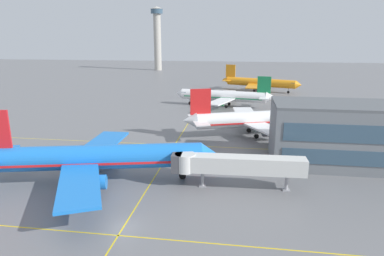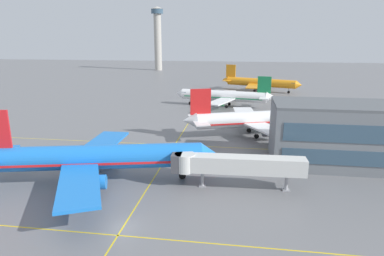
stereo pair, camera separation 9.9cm
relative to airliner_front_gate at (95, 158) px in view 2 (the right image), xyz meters
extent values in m
plane|color=slate|center=(9.26, -12.97, -4.35)|extent=(600.00, 600.00, 0.00)
cylinder|color=blue|center=(0.56, 0.13, 0.08)|extent=(34.60, 11.73, 4.10)
cone|color=blue|center=(18.78, 4.31, 0.08)|extent=(3.64, 4.55, 4.02)
cube|color=blue|center=(-16.48, -0.46, 0.51)|extent=(4.63, 6.25, 0.26)
cube|color=blue|center=(1.57, -9.06, -0.57)|extent=(11.92, 17.06, 0.43)
cube|color=blue|center=(-2.54, 8.84, -0.57)|extent=(5.88, 16.29, 0.43)
cylinder|color=blue|center=(2.03, -5.30, -1.98)|extent=(4.09, 3.03, 2.27)
cylinder|color=blue|center=(-0.48, 5.65, -1.98)|extent=(4.09, 3.03, 2.27)
cube|color=#385166|center=(16.35, 3.76, 0.67)|extent=(2.74, 4.12, 0.76)
cube|color=red|center=(0.56, 0.13, -0.44)|extent=(31.92, 11.16, 0.39)
cylinder|color=#99999E|center=(14.25, 3.27, -2.57)|extent=(0.30, 0.30, 1.78)
cylinder|color=black|center=(14.25, 3.27, -3.76)|extent=(1.27, 0.74, 1.19)
cylinder|color=#99999E|center=(-0.91, -3.09, -2.57)|extent=(0.30, 0.30, 1.78)
cylinder|color=black|center=(-0.91, -3.09, -3.76)|extent=(1.27, 0.74, 1.19)
cylinder|color=#99999E|center=(-2.17, 2.38, -2.57)|extent=(0.30, 0.30, 1.78)
cylinder|color=black|center=(-2.17, 2.38, -3.76)|extent=(1.27, 0.74, 1.19)
cylinder|color=white|center=(28.99, 32.68, -0.15)|extent=(32.30, 14.35, 3.90)
cone|color=white|center=(45.77, 38.44, -0.15)|extent=(3.76, 4.48, 3.82)
cone|color=white|center=(11.92, 26.82, 0.26)|extent=(4.31, 4.57, 3.70)
cube|color=red|center=(14.44, 27.68, 4.67)|extent=(4.78, 1.95, 6.15)
cube|color=white|center=(14.96, 24.61, 0.26)|extent=(4.84, 6.11, 0.25)
cube|color=white|center=(12.96, 30.43, 0.26)|extent=(4.84, 6.11, 0.25)
cube|color=white|center=(30.86, 24.10, -0.76)|extent=(12.49, 15.94, 0.41)
cube|color=white|center=(25.19, 40.59, -0.76)|extent=(7.16, 15.92, 0.41)
cylinder|color=#4C4C51|center=(30.92, 27.70, -2.10)|extent=(4.00, 3.17, 2.15)
cylinder|color=#4C4C51|center=(27.46, 37.79, -2.10)|extent=(4.00, 3.17, 2.15)
cube|color=#385166|center=(43.54, 37.68, 0.42)|extent=(2.91, 3.99, 0.72)
cube|color=red|center=(28.99, 32.68, -0.63)|extent=(29.83, 13.53, 0.37)
cylinder|color=#99999E|center=(41.60, 37.01, -2.66)|extent=(0.29, 0.29, 1.69)
cylinder|color=black|center=(41.60, 37.01, -3.79)|extent=(1.22, 0.80, 1.13)
cylinder|color=#99999E|center=(27.92, 29.49, -2.66)|extent=(0.29, 0.29, 1.69)
cylinder|color=black|center=(27.92, 29.49, -3.79)|extent=(1.22, 0.80, 1.13)
cylinder|color=#99999E|center=(26.19, 34.54, -2.66)|extent=(0.29, 0.29, 1.69)
cylinder|color=black|center=(26.19, 34.54, -3.79)|extent=(1.22, 0.80, 1.13)
cylinder|color=white|center=(17.62, 67.19, -0.52)|extent=(30.10, 8.26, 3.55)
cone|color=white|center=(1.65, 69.76, -0.52)|extent=(2.95, 3.82, 3.48)
cone|color=white|center=(33.87, 64.58, -0.14)|extent=(3.49, 3.81, 3.38)
cube|color=#197F47|center=(31.47, 64.96, 3.88)|extent=(4.48, 1.04, 5.61)
cube|color=white|center=(32.37, 67.66, -0.14)|extent=(3.73, 5.28, 0.22)
cube|color=white|center=(31.48, 62.12, -0.14)|extent=(3.73, 5.28, 0.22)
cube|color=white|center=(19.80, 74.89, -1.08)|extent=(5.56, 14.25, 0.37)
cube|color=white|center=(17.28, 59.20, -1.08)|extent=(9.59, 14.83, 0.37)
cylinder|color=#2D9956|center=(18.21, 72.02, -2.29)|extent=(3.45, 2.44, 1.96)
cylinder|color=#2D9956|center=(16.66, 62.42, -2.29)|extent=(3.45, 2.44, 1.96)
cube|color=#385166|center=(3.77, 69.42, 0.00)|extent=(2.18, 3.49, 0.65)
cube|color=#197F47|center=(17.62, 67.19, -0.96)|extent=(27.75, 7.91, 0.34)
cylinder|color=#99999E|center=(5.62, 69.12, -2.81)|extent=(0.26, 0.26, 1.54)
cylinder|color=black|center=(5.62, 69.12, -3.84)|extent=(1.08, 0.58, 1.03)
cylinder|color=#99999E|center=(19.85, 69.29, -2.81)|extent=(0.26, 0.26, 1.54)
cylinder|color=black|center=(19.85, 69.29, -3.84)|extent=(1.08, 0.58, 1.03)
cylinder|color=#99999E|center=(19.08, 64.49, -2.81)|extent=(0.26, 0.26, 1.54)
cylinder|color=black|center=(19.08, 64.49, -3.84)|extent=(1.08, 0.58, 1.03)
cylinder|color=orange|center=(32.45, 103.64, -0.41)|extent=(30.28, 13.49, 3.65)
cone|color=orange|center=(48.17, 98.21, -0.41)|extent=(3.53, 4.20, 3.58)
cone|color=orange|center=(16.45, 109.16, -0.02)|extent=(4.04, 4.29, 3.47)
cube|color=orange|center=(18.81, 108.34, 4.11)|extent=(4.48, 1.83, 5.77)
cube|color=orange|center=(17.42, 105.77, -0.02)|extent=(4.54, 5.73, 0.23)
cube|color=orange|center=(19.30, 111.23, -0.02)|extent=(4.54, 5.73, 0.23)
cube|color=orange|center=(28.87, 96.23, -0.99)|extent=(6.73, 14.93, 0.38)
cube|color=orange|center=(34.21, 111.68, -0.99)|extent=(11.72, 14.94, 0.38)
cylinder|color=#333338|center=(31.00, 98.85, -2.24)|extent=(3.75, 2.98, 2.02)
cylinder|color=#333338|center=(34.26, 108.30, -2.24)|extent=(3.75, 2.98, 2.02)
cube|color=#385166|center=(46.08, 98.93, 0.12)|extent=(2.73, 3.74, 0.67)
cube|color=orange|center=(32.45, 103.64, -0.87)|extent=(27.96, 12.73, 0.35)
cylinder|color=#99999E|center=(44.26, 99.56, -2.77)|extent=(0.27, 0.27, 1.59)
cylinder|color=black|center=(44.26, 99.56, -3.82)|extent=(1.14, 0.75, 1.06)
cylinder|color=#99999E|center=(29.81, 101.90, -2.77)|extent=(0.27, 0.27, 1.59)
cylinder|color=black|center=(29.81, 101.90, -3.82)|extent=(1.14, 0.75, 1.06)
cylinder|color=#99999E|center=(31.45, 106.63, -2.77)|extent=(0.27, 0.27, 1.59)
cylinder|color=black|center=(31.45, 106.63, -3.82)|extent=(1.14, 0.75, 1.06)
cube|color=yellow|center=(9.26, -14.97, -4.35)|extent=(121.28, 0.20, 0.01)
cube|color=yellow|center=(9.26, 21.61, -4.35)|extent=(121.28, 0.20, 0.01)
cube|color=yellow|center=(9.26, 3.32, -4.35)|extent=(0.20, 80.46, 0.01)
cube|color=silver|center=(24.79, 0.98, -0.25)|extent=(19.36, 3.37, 2.70)
cylinder|color=silver|center=(15.16, 0.64, -0.25)|extent=(3.38, 3.38, 2.97)
cube|color=#47474C|center=(13.86, 0.60, -0.25)|extent=(1.70, 3.02, 2.97)
cylinder|color=#99999E|center=(18.05, 0.74, -2.30)|extent=(0.56, 0.56, 4.10)
cube|color=#99999E|center=(18.05, 0.74, -4.25)|extent=(1.14, 1.14, 0.20)
cylinder|color=#99999E|center=(31.53, 1.22, -2.30)|extent=(0.56, 0.56, 4.10)
cube|color=#99999E|center=(31.53, 1.22, -4.25)|extent=(1.14, 1.14, 0.20)
cylinder|color=#ADA89E|center=(-36.43, 192.82, 15.23)|extent=(5.20, 5.20, 39.15)
cylinder|color=#385166|center=(-36.43, 192.82, 36.40)|extent=(8.40, 8.40, 3.20)
cone|color=#ADA89E|center=(-36.43, 192.82, 38.90)|extent=(8.82, 8.82, 1.80)
camera|label=1|loc=(23.66, -50.31, 19.63)|focal=31.61mm
camera|label=2|loc=(23.76, -50.30, 19.63)|focal=31.61mm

